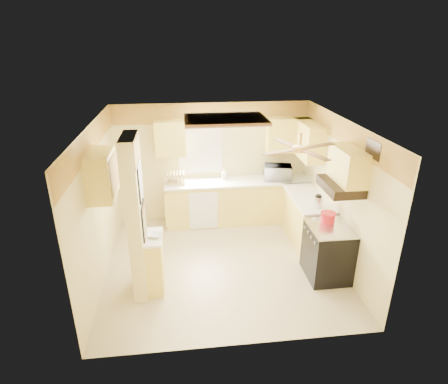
{
  "coord_description": "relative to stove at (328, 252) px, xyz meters",
  "views": [
    {
      "loc": [
        -0.64,
        -5.58,
        3.77
      ],
      "look_at": [
        0.06,
        0.35,
        1.23
      ],
      "focal_mm": 30.0,
      "sensor_mm": 36.0,
      "label": 1
    }
  ],
  "objects": [
    {
      "name": "countertop_right",
      "position": [
        0.02,
        1.15,
        0.46
      ],
      "size": [
        0.64,
        1.44,
        0.04
      ],
      "primitive_type": "cube",
      "color": "white",
      "rests_on": "lower_cabinets_right"
    },
    {
      "name": "dutch_oven",
      "position": [
        0.02,
        0.18,
        0.54
      ],
      "size": [
        0.25,
        0.25,
        0.17
      ],
      "color": "red",
      "rests_on": "stove"
    },
    {
      "name": "vent_grate",
      "position": [
        0.31,
        -0.35,
        1.84
      ],
      "size": [
        0.02,
        0.4,
        0.25
      ],
      "primitive_type": "cube",
      "color": "black",
      "rests_on": "wall_right"
    },
    {
      "name": "upper_cab_left_wall",
      "position": [
        -3.49,
        0.3,
        1.39
      ],
      "size": [
        0.35,
        0.75,
        0.7
      ],
      "primitive_type": "cube",
      "color": "#FEEB62",
      "rests_on": "wall_left"
    },
    {
      "name": "partition_ledge",
      "position": [
        -2.8,
        0.0,
        -0.01
      ],
      "size": [
        0.25,
        0.55,
        0.9
      ],
      "primitive_type": "cube",
      "color": "#FEEB62",
      "rests_on": "floor"
    },
    {
      "name": "lower_cabinets_right",
      "position": [
        0.03,
        1.15,
        -0.01
      ],
      "size": [
        0.6,
        1.4,
        0.9
      ],
      "primitive_type": "cube",
      "color": "#FEEB62",
      "rests_on": "floor"
    },
    {
      "name": "wall_front",
      "position": [
        -1.67,
        -1.35,
        0.79
      ],
      "size": [
        4.0,
        0.0,
        4.0
      ],
      "primitive_type": "plane",
      "rotation": [
        -1.57,
        0.0,
        0.0
      ],
      "color": "#E2CF8A",
      "rests_on": "floor"
    },
    {
      "name": "dishwasher_panel",
      "position": [
        -1.92,
        1.84,
        -0.03
      ],
      "size": [
        0.58,
        0.02,
        0.8
      ],
      "primitive_type": "cube",
      "color": "white",
      "rests_on": "lower_cabinets_back"
    },
    {
      "name": "wall_right",
      "position": [
        0.33,
        0.55,
        0.79
      ],
      "size": [
        0.0,
        3.8,
        3.8
      ],
      "primitive_type": "plane",
      "rotation": [
        1.57,
        0.0,
        -1.57
      ],
      "color": "#E2CF8A",
      "rests_on": "floor"
    },
    {
      "name": "upper_cab_back_left",
      "position": [
        -2.52,
        2.27,
        1.39
      ],
      "size": [
        0.6,
        0.35,
        0.7
      ],
      "primitive_type": "cube",
      "color": "#FEEB62",
      "rests_on": "wall_back"
    },
    {
      "name": "upper_cab_right",
      "position": [
        0.16,
        1.8,
        1.39
      ],
      "size": [
        0.35,
        1.0,
        0.7
      ],
      "primitive_type": "cube",
      "color": "#FEEB62",
      "rests_on": "wall_right"
    },
    {
      "name": "ledge_top",
      "position": [
        -2.8,
        0.0,
        0.46
      ],
      "size": [
        0.28,
        0.58,
        0.04
      ],
      "primitive_type": "cube",
      "color": "white",
      "rests_on": "partition_ledge"
    },
    {
      "name": "upper_cab_back_right",
      "position": [
        -0.12,
        2.27,
        1.39
      ],
      "size": [
        0.9,
        0.35,
        0.7
      ],
      "primitive_type": "cube",
      "color": "#FEEB62",
      "rests_on": "wall_back"
    },
    {
      "name": "partition_column",
      "position": [
        -3.02,
        0.0,
        0.79
      ],
      "size": [
        0.2,
        0.7,
        2.5
      ],
      "primitive_type": "cube",
      "color": "#E2CF8A",
      "rests_on": "floor"
    },
    {
      "name": "range_hood",
      "position": [
        0.07,
        0.0,
        1.16
      ],
      "size": [
        0.5,
        0.76,
        0.14
      ],
      "primitive_type": "cube",
      "color": "black",
      "rests_on": "upper_cab_over_stove"
    },
    {
      "name": "ceiling",
      "position": [
        -1.67,
        0.55,
        2.04
      ],
      "size": [
        4.0,
        4.0,
        0.0
      ],
      "primitive_type": "plane",
      "rotation": [
        3.14,
        0.0,
        0.0
      ],
      "color": "white",
      "rests_on": "wall_back"
    },
    {
      "name": "lower_cabinets_back",
      "position": [
        -1.17,
        2.15,
        -0.01
      ],
      "size": [
        3.0,
        0.6,
        0.9
      ],
      "primitive_type": "cube",
      "color": "#FEEB62",
      "rests_on": "floor"
    },
    {
      "name": "microwave",
      "position": [
        -0.33,
        2.11,
        0.63
      ],
      "size": [
        0.61,
        0.46,
        0.31
      ],
      "primitive_type": "imported",
      "rotation": [
        0.0,
        0.0,
        2.98
      ],
      "color": "white",
      "rests_on": "countertop_back"
    },
    {
      "name": "poster_menu",
      "position": [
        -2.91,
        0.0,
        1.39
      ],
      "size": [
        0.02,
        0.42,
        0.57
      ],
      "color": "black",
      "rests_on": "partition_column"
    },
    {
      "name": "countertop_back",
      "position": [
        -1.17,
        2.14,
        0.46
      ],
      "size": [
        3.04,
        0.64,
        0.04
      ],
      "primitive_type": "cube",
      "color": "white",
      "rests_on": "lower_cabinets_back"
    },
    {
      "name": "utensil_crock",
      "position": [
        -1.44,
        2.27,
        0.55
      ],
      "size": [
        0.11,
        0.11,
        0.22
      ],
      "color": "white",
      "rests_on": "countertop_back"
    },
    {
      "name": "ceiling_light_panel",
      "position": [
        -1.57,
        1.05,
        2.0
      ],
      "size": [
        1.35,
        0.95,
        0.06
      ],
      "color": "brown",
      "rests_on": "ceiling"
    },
    {
      "name": "wallpaper_border",
      "position": [
        -1.67,
        2.43,
        1.84
      ],
      "size": [
        4.0,
        0.02,
        0.4
      ],
      "primitive_type": "cube",
      "color": "#FCC34A",
      "rests_on": "wall_back"
    },
    {
      "name": "dish_rack",
      "position": [
        -2.45,
        2.15,
        0.56
      ],
      "size": [
        0.39,
        0.3,
        0.22
      ],
      "color": "tan",
      "rests_on": "countertop_back"
    },
    {
      "name": "kettle",
      "position": [
        0.03,
        0.69,
        0.59
      ],
      "size": [
        0.15,
        0.15,
        0.23
      ],
      "color": "silver",
      "rests_on": "countertop_right"
    },
    {
      "name": "floor",
      "position": [
        -1.67,
        0.55,
        -0.46
      ],
      "size": [
        4.0,
        4.0,
        0.0
      ],
      "primitive_type": "plane",
      "color": "tan",
      "rests_on": "ground"
    },
    {
      "name": "poster_nashville",
      "position": [
        -2.91,
        0.0,
        0.74
      ],
      "size": [
        0.02,
        0.42,
        0.57
      ],
      "color": "black",
      "rests_on": "partition_column"
    },
    {
      "name": "wall_back",
      "position": [
        -1.67,
        2.45,
        0.79
      ],
      "size": [
        4.0,
        0.0,
        4.0
      ],
      "primitive_type": "plane",
      "rotation": [
        1.57,
        0.0,
        0.0
      ],
      "color": "#E2CF8A",
      "rests_on": "floor"
    },
    {
      "name": "bowl",
      "position": [
        -2.76,
        -0.01,
        0.51
      ],
      "size": [
        0.26,
        0.26,
        0.05
      ],
      "primitive_type": "imported",
      "rotation": [
        0.0,
        0.0,
        -0.31
      ],
      "color": "white",
      "rests_on": "ledge_top"
    },
    {
      "name": "stove",
      "position": [
        0.0,
        0.0,
        0.0
      ],
      "size": [
        0.68,
        0.77,
        0.92
      ],
      "color": "black",
      "rests_on": "floor"
    },
    {
      "name": "wall_left",
      "position": [
        -3.67,
        0.55,
        0.79
      ],
      "size": [
        0.0,
        3.8,
        3.8
      ],
      "primitive_type": "plane",
      "rotation": [
        1.57,
        0.0,
        1.57
      ],
      "color": "#E2CF8A",
      "rests_on": "floor"
    },
    {
      "name": "window",
      "position": [
        -1.92,
        2.44,
        1.09
      ],
      "size": [
        0.92,
        0.02,
        1.02
      ],
      "color": "white",
      "rests_on": "wall_back"
    },
    {
      "name": "upper_cab_over_stove",
      "position": [
        0.16,
        0.0,
        1.49
      ],
      "size": [
        0.35,
        0.76,
        0.52
      ],
      "primitive_type": "cube",
      "color": "#FEEB62",
      "rests_on": "wall_right"
    },
    {
      "name": "ceiling_fan",
      "position": [
        -0.67,
        -0.15,
        1.83
      ],
      "size": [
        1.15,
        1.15,
        0.26
      ],
      "color": "gold",
      "rests_on": "ceiling"
    }
  ]
}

